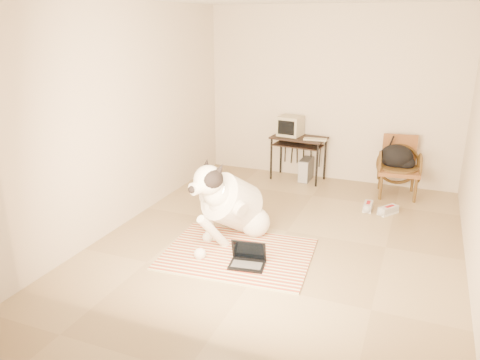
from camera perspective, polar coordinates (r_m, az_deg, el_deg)
The scene contains 15 objects.
floor at distance 5.82m, azimuth 5.77°, elevation -6.21°, with size 4.50×4.50×0.00m, color #9F8761.
wall_back at distance 7.55m, azimuth 11.02°, elevation 10.09°, with size 4.50×4.50×0.00m, color beige.
wall_front at distance 3.35m, azimuth -4.41°, elevation -0.45°, with size 4.50×4.50×0.00m, color beige.
wall_left at distance 6.22m, azimuth -11.94°, elevation 8.22°, with size 4.50×4.50×0.00m, color beige.
rug at distance 5.24m, azimuth -0.26°, elevation -8.99°, with size 1.68×1.34×0.02m.
dog at distance 5.47m, azimuth -1.00°, elevation -3.03°, with size 0.80×1.44×1.06m.
laptop at distance 4.98m, azimuth 0.95°, elevation -9.61°, with size 0.40×0.32×0.26m.
computer_desk at distance 7.52m, azimuth 7.15°, elevation 4.47°, with size 0.89×0.56×0.71m.
crt_monitor at distance 7.57m, azimuth 6.15°, elevation 6.58°, with size 0.39×0.38×0.31m.
desk_keyboard at distance 7.34m, azimuth 9.14°, elevation 4.92°, with size 0.35×0.13×0.02m, color tan.
pc_tower at distance 7.62m, azimuth 8.04°, elevation 1.27°, with size 0.17×0.39×0.36m.
rattan_chair at distance 7.24m, azimuth 18.78°, elevation 1.61°, with size 0.63×0.62×0.86m.
backpack at distance 7.21m, azimuth 18.69°, elevation 2.61°, with size 0.51×0.39×0.35m.
sneaker_left at distance 6.64m, azimuth 15.33°, elevation -3.14°, with size 0.12×0.29×0.10m.
sneaker_right at distance 6.58m, azimuth 17.62°, elevation -3.56°, with size 0.27×0.32×0.11m.
Camera 1 is at (1.42, -5.08, 2.45)m, focal length 35.00 mm.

